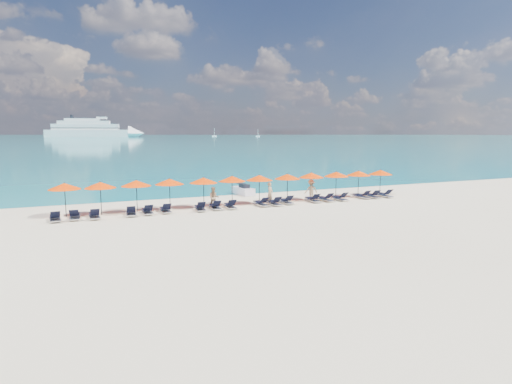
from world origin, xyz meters
name	(u,v)px	position (x,y,z in m)	size (l,w,h in m)	color
ground	(274,216)	(0.00, 0.00, 0.00)	(1400.00, 1400.00, 0.00)	beige
sea	(81,136)	(0.00, 660.00, 0.01)	(1600.00, 1300.00, 0.01)	#1FA9B2
cruise_ship	(96,130)	(15.92, 532.05, 8.25)	(115.06, 41.97, 31.69)	white
sailboat_near	(258,136)	(207.48, 481.44, 1.04)	(5.52, 1.84, 10.12)	white
sailboat_far	(214,136)	(160.37, 516.33, 1.16)	(6.15, 2.05, 11.27)	white
jetski	(243,190)	(1.69, 9.80, 0.39)	(1.29, 2.77, 0.95)	white
beachgoer_a	(270,193)	(1.66, 4.14, 0.85)	(0.62, 0.41, 1.71)	tan
beachgoer_b	(214,198)	(-2.83, 4.17, 0.78)	(0.76, 0.44, 1.56)	tan
beachgoer_c	(311,190)	(5.65, 4.74, 0.85)	(1.09, 0.51, 1.69)	tan
umbrella_0	(64,186)	(-12.72, 5.02, 2.02)	(2.10, 2.10, 2.28)	black
umbrella_1	(100,185)	(-10.54, 4.78, 2.02)	(2.10, 2.10, 2.28)	black
umbrella_2	(136,183)	(-8.18, 4.92, 2.02)	(2.10, 2.10, 2.28)	black
umbrella_3	(169,182)	(-5.87, 5.00, 2.02)	(2.10, 2.10, 2.28)	black
umbrella_4	(204,180)	(-3.40, 4.85, 2.02)	(2.10, 2.10, 2.28)	black
umbrella_5	(232,179)	(-1.10, 5.05, 2.02)	(2.10, 2.10, 2.28)	black
umbrella_6	(259,178)	(1.07, 4.85, 2.02)	(2.10, 2.10, 2.28)	black
umbrella_7	(287,176)	(3.52, 4.86, 2.02)	(2.10, 2.10, 2.28)	black
umbrella_8	(311,175)	(5.82, 5.04, 2.02)	(2.10, 2.10, 2.28)	black
umbrella_9	(336,174)	(8.17, 4.92, 2.02)	(2.10, 2.10, 2.28)	black
umbrella_10	(359,173)	(10.42, 4.88, 2.02)	(2.10, 2.10, 2.28)	black
umbrella_11	(381,172)	(12.75, 4.87, 2.02)	(2.10, 2.10, 2.28)	black
lounger_0	(55,218)	(-13.34, 3.64, 0.24)	(0.75, 1.74, 0.66)	silver
lounger_1	(75,216)	(-12.21, 3.77, 0.24)	(0.73, 1.74, 0.66)	silver
lounger_2	(94,215)	(-11.05, 3.56, 0.24)	(0.68, 1.72, 0.66)	silver
lounger_3	(131,212)	(-8.75, 3.67, 0.24)	(0.79, 1.75, 0.66)	silver
lounger_4	(147,211)	(-7.67, 3.77, 0.24)	(0.63, 1.70, 0.66)	silver
lounger_5	(166,209)	(-6.44, 3.81, 0.24)	(0.66, 1.71, 0.66)	silver
lounger_6	(200,208)	(-4.05, 3.56, 0.24)	(0.79, 1.76, 0.66)	silver
lounger_7	(215,206)	(-2.91, 3.69, 0.24)	(0.73, 1.74, 0.66)	silver
lounger_8	(230,205)	(-1.79, 3.60, 0.24)	(0.77, 1.75, 0.66)	silver
lounger_9	(261,203)	(0.69, 3.66, 0.24)	(0.77, 1.75, 0.66)	silver
lounger_10	(274,202)	(1.71, 3.55, 0.24)	(0.65, 1.71, 0.66)	silver
lounger_11	(286,201)	(2.88, 3.80, 0.24)	(0.67, 1.72, 0.66)	silver
lounger_12	(313,199)	(5.22, 3.77, 0.24)	(0.69, 1.72, 0.66)	silver
lounger_13	(325,198)	(6.34, 3.69, 0.24)	(0.74, 1.74, 0.66)	silver
lounger_14	(340,198)	(7.60, 3.52, 0.24)	(0.74, 1.74, 0.66)	silver
lounger_15	(362,196)	(10.01, 3.77, 0.24)	(0.76, 1.75, 0.66)	silver
lounger_16	(372,195)	(10.95, 3.62, 0.24)	(0.76, 1.75, 0.66)	silver
lounger_17	(384,195)	(12.20, 3.59, 0.24)	(0.65, 1.71, 0.66)	silver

